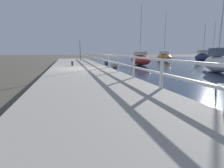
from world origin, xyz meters
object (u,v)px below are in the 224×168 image
Objects in this scene: dock_lamp at (80,47)px; sailboat_red at (140,59)px; sailboat_yellow at (212,55)px; sailboat_navy at (202,57)px; sailboat_white at (217,62)px; sailboat_orange at (164,57)px; mooring_bollard at (72,63)px.

sailboat_red reaches higher than dock_lamp.
sailboat_red is 1.00× the size of sailboat_yellow.
sailboat_yellow is at bearing 56.13° from sailboat_navy.
dock_lamp is 8.58m from sailboat_red.
sailboat_navy is (16.43, -3.87, -1.45)m from dock_lamp.
sailboat_yellow is at bearing 70.97° from sailboat_white.
sailboat_white is at bearing -97.67° from sailboat_orange.
sailboat_orange is 16.08m from sailboat_white.
dock_lamp is 24.85m from sailboat_yellow.
mooring_bollard is at bearing -137.41° from sailboat_orange.
sailboat_white is (2.98, -7.94, 0.08)m from sailboat_red.
sailboat_orange is at bearing 97.38° from sailboat_white.
sailboat_red is at bearing 134.32° from sailboat_white.
sailboat_navy is at bearing -13.26° from dock_lamp.
dock_lamp is (1.32, 8.24, 1.66)m from mooring_bollard.
sailboat_orange is at bearing 43.38° from sailboat_red.
dock_lamp is 0.36× the size of sailboat_orange.
sailboat_white is at bearing -110.19° from sailboat_yellow.
mooring_bollard is at bearing -133.94° from sailboat_yellow.
sailboat_red is at bearing -154.86° from sailboat_navy.
sailboat_white is (9.42, -13.41, -1.43)m from dock_lamp.
dock_lamp is 0.56× the size of sailboat_navy.
sailboat_navy is 10.71m from sailboat_yellow.
sailboat_red is at bearing 19.65° from mooring_bollard.
sailboat_navy reaches higher than mooring_bollard.
sailboat_orange is at bearing 128.91° from sailboat_navy.
sailboat_orange is at bearing -152.01° from sailboat_yellow.
sailboat_yellow is at bearing 14.10° from sailboat_orange.
sailboat_orange reaches higher than mooring_bollard.
sailboat_navy is at bearing -58.44° from sailboat_orange.
sailboat_orange is (7.51, 7.49, -0.00)m from sailboat_red.
sailboat_yellow reaches higher than sailboat_white.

